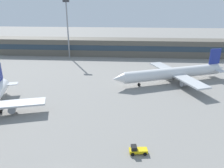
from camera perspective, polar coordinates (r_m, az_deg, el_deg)
ground_plane at (r=74.83m, az=-4.56°, el=-2.04°), size 400.00×400.00×0.00m
terminal_building at (r=126.87m, az=-0.81°, el=9.47°), size 133.59×12.13×9.00m
airplane_mid at (r=85.39m, az=15.21°, el=2.67°), size 44.68×32.07×11.58m
baggage_tug_yellow at (r=46.28m, az=6.43°, el=-16.40°), size 3.76×2.18×1.75m
floodlight_tower_west at (r=120.69m, az=-11.31°, el=14.41°), size 3.20×0.80×29.33m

